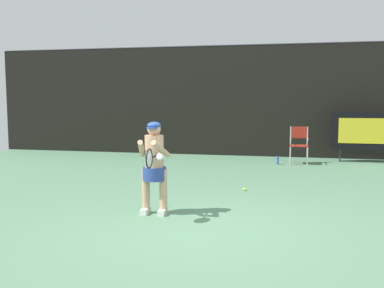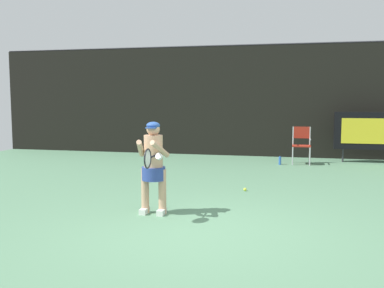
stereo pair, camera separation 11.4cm
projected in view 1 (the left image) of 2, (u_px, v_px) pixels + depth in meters
ground at (198, 236)px, 6.14m from camera, size 18.00×22.00×0.03m
backdrop_screen at (251, 101)px, 14.39m from camera, size 18.00×0.12×3.66m
scoreboard at (370, 131)px, 12.95m from camera, size 2.20×0.21×1.50m
umpire_chair at (299, 143)px, 12.76m from camera, size 0.52×0.44×1.08m
water_bottle at (278, 160)px, 12.65m from camera, size 0.07×0.07×0.27m
tennis_player at (154, 163)px, 7.21m from camera, size 0.53×0.61×1.53m
tennis_racket at (150, 158)px, 6.64m from camera, size 0.03×0.60×0.31m
tennis_ball_loose at (244, 189)px, 9.07m from camera, size 0.07×0.07×0.07m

